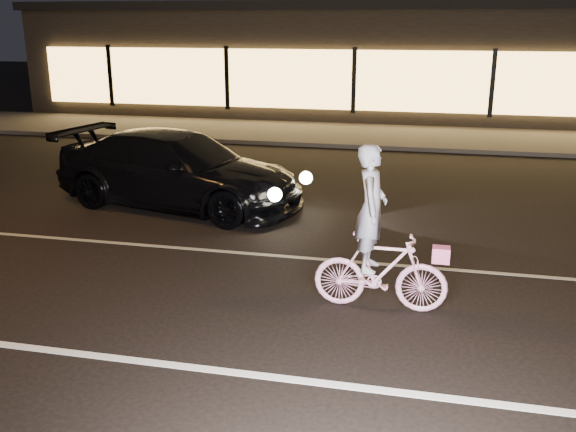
# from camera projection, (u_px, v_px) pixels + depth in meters

# --- Properties ---
(ground) EXTENTS (90.00, 90.00, 0.00)m
(ground) POSITION_uv_depth(u_px,v_px,m) (209.00, 306.00, 8.32)
(ground) COLOR black
(ground) RESTS_ON ground
(lane_stripe_near) EXTENTS (60.00, 0.12, 0.01)m
(lane_stripe_near) POSITION_uv_depth(u_px,v_px,m) (162.00, 364.00, 6.92)
(lane_stripe_near) COLOR silver
(lane_stripe_near) RESTS_ON ground
(lane_stripe_far) EXTENTS (60.00, 0.10, 0.01)m
(lane_stripe_far) POSITION_uv_depth(u_px,v_px,m) (251.00, 254.00, 10.19)
(lane_stripe_far) COLOR gray
(lane_stripe_far) RESTS_ON ground
(sidewalk) EXTENTS (30.00, 4.00, 0.12)m
(sidewalk) POSITION_uv_depth(u_px,v_px,m) (345.00, 135.00, 20.43)
(sidewalk) COLOR #383533
(sidewalk) RESTS_ON ground
(storefront) EXTENTS (25.40, 8.42, 4.20)m
(storefront) POSITION_uv_depth(u_px,v_px,m) (367.00, 57.00, 25.38)
(storefront) COLOR black
(storefront) RESTS_ON ground
(cyclist) EXTENTS (1.70, 0.58, 2.14)m
(cyclist) POSITION_uv_depth(u_px,v_px,m) (378.00, 253.00, 8.05)
(cyclist) COLOR #E34390
(cyclist) RESTS_ON ground
(sedan) EXTENTS (5.40, 3.09, 1.47)m
(sedan) POSITION_uv_depth(u_px,v_px,m) (179.00, 170.00, 12.60)
(sedan) COLOR black
(sedan) RESTS_ON ground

